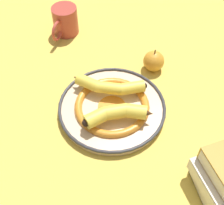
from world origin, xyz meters
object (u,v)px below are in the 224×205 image
Objects in this scene: decorative_bowl at (112,108)px; apple at (154,61)px; banana_b at (108,86)px; coffee_mug at (65,21)px; banana_a at (117,113)px.

apple reaches higher than decorative_bowl.
decorative_bowl is at bearing -70.06° from banana_b.
coffee_mug reaches higher than banana_b.
banana_b is (0.06, 0.08, -0.00)m from banana_a.
banana_b is (0.03, 0.04, 0.03)m from decorative_bowl.
apple is (0.03, -0.34, -0.02)m from coffee_mug.
decorative_bowl is at bearing -85.72° from banana_a.
banana_a is at bearing -68.03° from banana_b.
banana_a is 0.44m from coffee_mug.
coffee_mug is (0.18, 0.34, 0.03)m from decorative_bowl.
banana_b is at bearing 46.63° from coffee_mug.
banana_a is (-0.03, -0.04, 0.04)m from decorative_bowl.
apple reaches higher than banana_a.
decorative_bowl is 2.21× the size of coffee_mug.
banana_a is 0.10m from banana_b.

